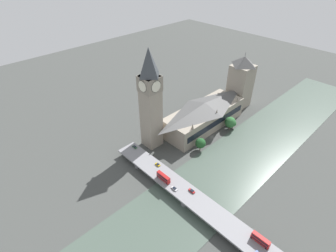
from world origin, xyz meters
TOP-DOWN VIEW (x-y plane):
  - ground_plane at (0.00, 0.00)m, footprint 600.00×600.00m
  - river_water at (-32.20, 0.00)m, footprint 52.40×360.00m
  - parliament_hall at (16.94, -8.00)m, footprint 28.34×81.23m
  - clock_tower at (29.70, 43.09)m, footprint 14.19×14.19m
  - victoria_tower at (17.00, -62.30)m, footprint 19.37×19.37m
  - road_bridge at (-32.20, 65.08)m, footprint 136.80×15.03m
  - double_decker_bus_lead at (-80.07, 61.84)m, footprint 10.50×2.65m
  - double_decker_bus_mid at (-10.96, 68.31)m, footprint 11.19×2.57m
  - car_northbound_mid at (-21.86, 68.81)m, footprint 4.52×1.90m
  - car_northbound_tail at (-31.16, 62.06)m, footprint 4.64×1.88m
  - car_southbound_lead at (29.77, 61.27)m, footprint 4.17×1.90m
  - car_southbound_mid at (2.42, 61.50)m, footprint 4.07×1.93m
  - tree_embankment_near at (-3.04, -20.41)m, footprint 9.77×9.77m
  - tree_embankment_mid at (-3.48, 20.72)m, footprint 8.40×8.40m
  - tree_embankment_far at (-3.79, -24.24)m, footprint 6.04×6.04m

SIDE VIEW (x-z plane):
  - ground_plane at x=0.00m, z-range 0.00..0.00m
  - river_water at x=-32.20m, z-range 0.00..0.30m
  - road_bridge at x=-32.20m, z-range 1.82..7.74m
  - tree_embankment_far at x=-3.79m, z-range 0.95..8.94m
  - car_southbound_mid at x=2.42m, z-range 5.92..7.23m
  - car_northbound_tail at x=-31.16m, z-range 5.92..7.24m
  - car_northbound_mid at x=-21.86m, z-range 5.92..7.24m
  - car_southbound_lead at x=29.77m, z-range 5.91..7.38m
  - tree_embankment_mid at x=-3.48m, z-range 1.40..12.65m
  - tree_embankment_near at x=-3.04m, z-range 1.33..13.78m
  - double_decker_bus_lead at x=-80.07m, z-range 6.15..10.93m
  - double_decker_bus_mid at x=-10.96m, z-range 6.16..11.12m
  - parliament_hall at x=16.94m, z-range -0.08..24.16m
  - victoria_tower at x=17.00m, z-range -2.00..53.76m
  - clock_tower at x=29.70m, z-range 2.48..84.35m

